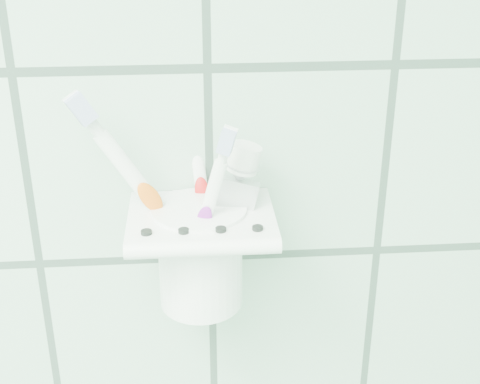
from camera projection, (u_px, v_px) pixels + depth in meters
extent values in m
cube|color=white|center=(201.00, 211.00, 0.62)|extent=(0.05, 0.02, 0.04)
cube|color=white|center=(201.00, 220.00, 0.59)|extent=(0.13, 0.10, 0.01)
cylinder|color=white|center=(203.00, 248.00, 0.54)|extent=(0.13, 0.01, 0.01)
cylinder|color=black|center=(146.00, 233.00, 0.55)|extent=(0.01, 0.01, 0.00)
cylinder|color=black|center=(184.00, 231.00, 0.55)|extent=(0.01, 0.01, 0.00)
cylinder|color=black|center=(221.00, 230.00, 0.55)|extent=(0.01, 0.01, 0.00)
cylinder|color=black|center=(258.00, 229.00, 0.56)|extent=(0.01, 0.01, 0.00)
cylinder|color=white|center=(200.00, 256.00, 0.61)|extent=(0.08, 0.08, 0.10)
cylinder|color=white|center=(199.00, 211.00, 0.59)|extent=(0.08, 0.08, 0.01)
cylinder|color=black|center=(199.00, 210.00, 0.59)|extent=(0.07, 0.07, 0.00)
cylinder|color=white|center=(216.00, 197.00, 0.60)|extent=(0.11, 0.03, 0.17)
cylinder|color=white|center=(214.00, 84.00, 0.55)|extent=(0.02, 0.01, 0.03)
cube|color=silver|center=(214.00, 67.00, 0.54)|extent=(0.03, 0.02, 0.03)
cube|color=white|center=(213.00, 65.00, 0.55)|extent=(0.03, 0.01, 0.03)
ellipsoid|color=orange|center=(215.00, 177.00, 0.58)|extent=(0.03, 0.01, 0.04)
cylinder|color=white|center=(214.00, 218.00, 0.60)|extent=(0.03, 0.06, 0.15)
cylinder|color=white|center=(213.00, 128.00, 0.56)|extent=(0.01, 0.02, 0.02)
cube|color=silver|center=(213.00, 115.00, 0.55)|extent=(0.01, 0.02, 0.02)
cube|color=white|center=(212.00, 113.00, 0.56)|extent=(0.01, 0.01, 0.02)
ellipsoid|color=red|center=(214.00, 202.00, 0.58)|extent=(0.02, 0.01, 0.03)
cylinder|color=white|center=(180.00, 223.00, 0.59)|extent=(0.05, 0.04, 0.14)
cylinder|color=white|center=(177.00, 136.00, 0.56)|extent=(0.01, 0.01, 0.02)
cube|color=silver|center=(176.00, 124.00, 0.55)|extent=(0.02, 0.01, 0.02)
cube|color=white|center=(176.00, 121.00, 0.55)|extent=(0.02, 0.01, 0.02)
ellipsoid|color=purple|center=(180.00, 208.00, 0.58)|extent=(0.02, 0.01, 0.03)
cube|color=silver|center=(211.00, 233.00, 0.61)|extent=(0.06, 0.02, 0.12)
cube|color=silver|center=(212.00, 284.00, 0.63)|extent=(0.04, 0.01, 0.02)
cone|color=silver|center=(210.00, 171.00, 0.58)|extent=(0.04, 0.04, 0.02)
cylinder|color=white|center=(210.00, 155.00, 0.57)|extent=(0.04, 0.03, 0.03)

